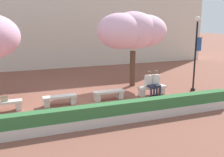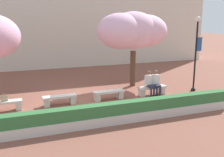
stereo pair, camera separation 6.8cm
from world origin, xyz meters
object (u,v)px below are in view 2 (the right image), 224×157
(person_seated_right, at_px, (156,82))
(stone_bench_near_west, at_px, (60,99))
(person_seated_left, at_px, (149,82))
(stone_bench_west_end, at_px, (3,105))
(handbag, at_px, (4,98))
(lamp_post_with_banner, at_px, (196,47))
(stone_bench_near_east, at_px, (152,89))
(stone_bench_center, at_px, (109,94))
(cherry_tree_main, at_px, (133,31))

(person_seated_right, bearing_deg, stone_bench_near_west, 179.39)
(person_seated_left, height_order, person_seated_right, same)
(stone_bench_west_end, distance_m, handbag, 0.29)
(stone_bench_west_end, relative_size, lamp_post_with_banner, 0.38)
(person_seated_left, bearing_deg, stone_bench_near_east, 15.19)
(stone_bench_center, bearing_deg, person_seated_left, -1.38)
(stone_bench_near_west, distance_m, cherry_tree_main, 5.89)
(person_seated_right, distance_m, cherry_tree_main, 3.36)
(stone_bench_near_east, xyz_separation_m, handbag, (-7.12, 0.02, 0.28))
(person_seated_left, bearing_deg, handbag, 179.40)
(stone_bench_west_end, relative_size, handbag, 4.55)
(stone_bench_near_east, height_order, handbag, handbag)
(stone_bench_near_east, xyz_separation_m, person_seated_right, (0.20, -0.05, 0.40))
(person_seated_left, bearing_deg, lamp_post_with_banner, -0.68)
(stone_bench_west_end, xyz_separation_m, lamp_post_with_banner, (9.73, -0.09, 2.11))
(stone_bench_west_end, height_order, person_seated_left, person_seated_left)
(person_seated_left, distance_m, cherry_tree_main, 3.34)
(stone_bench_center, relative_size, cherry_tree_main, 0.36)
(handbag, xyz_separation_m, lamp_post_with_banner, (9.67, -0.11, 1.83))
(stone_bench_near_east, relative_size, handbag, 4.55)
(stone_bench_center, height_order, handbag, handbag)
(stone_bench_west_end, bearing_deg, stone_bench_center, 0.00)
(stone_bench_center, distance_m, stone_bench_near_east, 2.40)
(stone_bench_west_end, bearing_deg, cherry_tree_main, 16.92)
(cherry_tree_main, bearing_deg, handbag, -163.09)
(handbag, bearing_deg, cherry_tree_main, 16.91)
(stone_bench_west_end, xyz_separation_m, stone_bench_near_east, (7.19, 0.00, 0.00))
(stone_bench_near_west, relative_size, handbag, 4.55)
(stone_bench_west_end, relative_size, person_seated_right, 1.20)
(person_seated_left, bearing_deg, stone_bench_center, 178.62)
(stone_bench_west_end, distance_m, person_seated_right, 7.39)
(stone_bench_near_west, height_order, stone_bench_near_east, same)
(person_seated_right, xyz_separation_m, handbag, (-7.32, 0.07, -0.12))
(stone_bench_near_west, distance_m, person_seated_right, 5.00)
(stone_bench_center, relative_size, person_seated_left, 1.20)
(person_seated_right, height_order, lamp_post_with_banner, lamp_post_with_banner)
(stone_bench_west_end, xyz_separation_m, person_seated_left, (6.99, -0.05, 0.40))
(stone_bench_near_west, bearing_deg, person_seated_left, -0.66)
(person_seated_right, relative_size, lamp_post_with_banner, 0.32)
(person_seated_left, relative_size, cherry_tree_main, 0.30)
(stone_bench_near_west, height_order, handbag, handbag)
(stone_bench_center, xyz_separation_m, cherry_tree_main, (2.25, 2.14, 2.92))
(stone_bench_near_west, height_order, cherry_tree_main, cherry_tree_main)
(person_seated_right, bearing_deg, stone_bench_west_end, 179.59)
(stone_bench_center, distance_m, cherry_tree_main, 4.27)
(stone_bench_west_end, bearing_deg, handbag, 17.76)
(stone_bench_west_end, distance_m, stone_bench_near_east, 7.19)
(stone_bench_near_west, xyz_separation_m, cherry_tree_main, (4.65, 2.14, 2.92))
(lamp_post_with_banner, bearing_deg, person_seated_left, 179.32)
(stone_bench_west_end, bearing_deg, stone_bench_near_west, 0.00)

